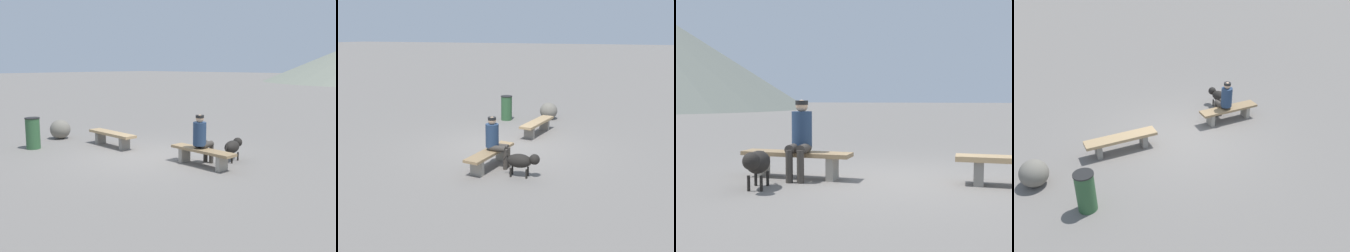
% 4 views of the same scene
% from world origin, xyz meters
% --- Properties ---
extents(ground, '(210.00, 210.00, 0.06)m').
position_xyz_m(ground, '(0.00, 0.00, -0.03)').
color(ground, slate).
extents(bench_right, '(1.83, 0.55, 0.43)m').
position_xyz_m(bench_right, '(1.66, 0.21, 0.32)').
color(bench_right, gray).
rests_on(bench_right, ground).
extents(seated_person, '(0.33, 0.60, 1.26)m').
position_xyz_m(seated_person, '(1.57, 0.30, 0.71)').
color(seated_person, navy).
rests_on(seated_person, ground).
extents(dog, '(0.40, 0.86, 0.57)m').
position_xyz_m(dog, '(1.94, 1.15, 0.39)').
color(dog, black).
rests_on(dog, ground).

